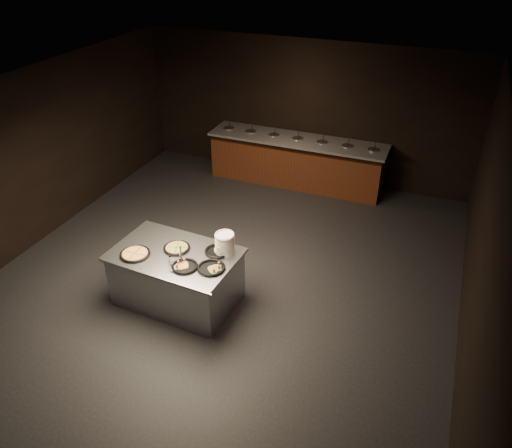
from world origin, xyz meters
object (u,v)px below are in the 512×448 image
object	(u,v)px
serving_counter	(177,278)
pan_cheese_whole	(177,248)
plate_stack	(225,244)
pan_veggie_whole	(135,254)

from	to	relation	value
serving_counter	pan_cheese_whole	bearing A→B (deg)	103.99
plate_stack	pan_veggie_whole	size ratio (longest dim) A/B	0.72
serving_counter	pan_cheese_whole	world-z (taller)	pan_cheese_whole
plate_stack	pan_veggie_whole	bearing A→B (deg)	-155.38
pan_veggie_whole	pan_cheese_whole	distance (m)	0.58
serving_counter	pan_veggie_whole	xyz separation A→B (m)	(-0.49, -0.24, 0.46)
pan_cheese_whole	serving_counter	bearing A→B (deg)	-79.54
serving_counter	pan_veggie_whole	world-z (taller)	pan_veggie_whole
serving_counter	pan_veggie_whole	size ratio (longest dim) A/B	4.33
plate_stack	pan_veggie_whole	world-z (taller)	plate_stack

